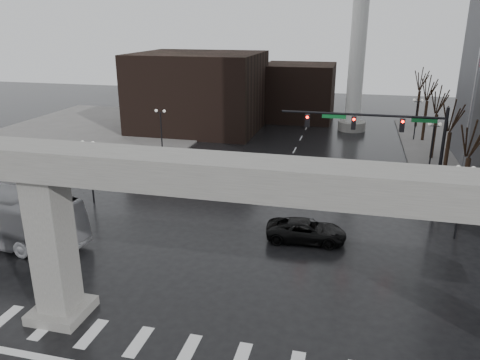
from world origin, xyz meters
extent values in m
plane|color=black|center=(0.00, 0.00, 0.00)|extent=(160.00, 160.00, 0.00)
cube|color=slate|center=(-26.00, 36.00, 0.07)|extent=(28.00, 36.00, 0.15)
cube|color=gray|center=(0.00, 0.00, 8.00)|extent=(48.00, 2.20, 1.40)
cube|color=gray|center=(-7.00, 0.00, 3.65)|extent=(1.60, 1.60, 7.30)
cube|color=gray|center=(-7.00, 0.00, 0.25)|extent=(2.60, 2.60, 0.50)
cube|color=black|center=(-14.00, 42.00, 5.00)|extent=(16.00, 14.00, 10.00)
cube|color=black|center=(-2.00, 52.00, 4.00)|extent=(10.00, 10.00, 8.00)
cylinder|color=white|center=(6.00, 46.00, 15.00)|extent=(2.00, 2.00, 30.00)
cylinder|color=gray|center=(6.00, 46.00, 0.60)|extent=(3.60, 3.60, 1.20)
cylinder|color=black|center=(12.80, 18.80, 4.00)|extent=(0.24, 0.24, 8.00)
cylinder|color=black|center=(6.80, 18.80, 7.20)|extent=(12.00, 0.18, 0.18)
cube|color=black|center=(9.80, 18.80, 6.55)|extent=(0.35, 0.30, 1.00)
cube|color=black|center=(6.30, 18.80, 6.55)|extent=(0.35, 0.30, 1.00)
cube|color=black|center=(2.80, 18.80, 6.55)|extent=(0.35, 0.30, 1.00)
sphere|color=#FF0C05|center=(9.80, 18.62, 6.85)|extent=(0.20, 0.20, 0.20)
cube|color=#0D5E27|center=(11.30, 18.80, 7.00)|extent=(1.80, 0.05, 0.35)
cube|color=#0D5E27|center=(4.80, 18.80, 7.00)|extent=(1.80, 0.05, 0.35)
cylinder|color=silver|center=(15.00, 22.00, 6.00)|extent=(0.12, 0.12, 12.00)
cylinder|color=black|center=(13.50, 14.00, 2.40)|extent=(0.14, 0.14, 4.80)
cube|color=black|center=(13.50, 14.00, 4.75)|extent=(0.90, 0.06, 0.06)
sphere|color=silver|center=(13.05, 14.00, 4.95)|extent=(0.32, 0.32, 0.32)
sphere|color=silver|center=(13.95, 14.00, 4.95)|extent=(0.32, 0.32, 0.32)
cylinder|color=black|center=(13.50, 28.00, 2.40)|extent=(0.14, 0.14, 4.80)
cube|color=black|center=(13.50, 28.00, 4.75)|extent=(0.90, 0.06, 0.06)
sphere|color=silver|center=(13.05, 28.00, 4.95)|extent=(0.32, 0.32, 0.32)
sphere|color=silver|center=(13.95, 28.00, 4.95)|extent=(0.32, 0.32, 0.32)
cylinder|color=black|center=(13.50, 42.00, 2.40)|extent=(0.14, 0.14, 4.80)
cube|color=black|center=(13.50, 42.00, 4.75)|extent=(0.90, 0.06, 0.06)
sphere|color=silver|center=(13.05, 42.00, 4.95)|extent=(0.32, 0.32, 0.32)
sphere|color=silver|center=(13.95, 42.00, 4.95)|extent=(0.32, 0.32, 0.32)
cylinder|color=black|center=(-13.50, 14.00, 2.40)|extent=(0.14, 0.14, 4.80)
cube|color=black|center=(-13.50, 14.00, 4.75)|extent=(0.90, 0.06, 0.06)
sphere|color=silver|center=(-13.95, 14.00, 4.95)|extent=(0.32, 0.32, 0.32)
sphere|color=silver|center=(-13.05, 14.00, 4.95)|extent=(0.32, 0.32, 0.32)
cylinder|color=black|center=(-13.50, 28.00, 2.40)|extent=(0.14, 0.14, 4.80)
cube|color=black|center=(-13.50, 28.00, 4.75)|extent=(0.90, 0.06, 0.06)
sphere|color=silver|center=(-13.95, 28.00, 4.95)|extent=(0.32, 0.32, 0.32)
sphere|color=silver|center=(-13.05, 28.00, 4.95)|extent=(0.32, 0.32, 0.32)
cylinder|color=black|center=(-13.50, 42.00, 2.40)|extent=(0.14, 0.14, 4.80)
cube|color=black|center=(-13.50, 42.00, 4.75)|extent=(0.90, 0.06, 0.06)
sphere|color=silver|center=(-13.95, 42.00, 4.95)|extent=(0.32, 0.32, 0.32)
sphere|color=silver|center=(-13.05, 42.00, 4.95)|extent=(0.32, 0.32, 0.32)
cylinder|color=black|center=(14.50, 18.00, 2.27)|extent=(0.34, 0.34, 4.55)
cylinder|color=black|center=(14.50, 18.00, 6.01)|extent=(0.12, 1.52, 2.98)
cylinder|color=black|center=(15.00, 18.25, 5.78)|extent=(0.83, 1.14, 2.51)
cylinder|color=black|center=(14.50, 26.00, 2.33)|extent=(0.34, 0.34, 4.66)
cylinder|color=black|center=(14.50, 26.00, 6.15)|extent=(0.12, 1.55, 3.05)
cylinder|color=black|center=(15.00, 26.25, 5.91)|extent=(0.85, 1.16, 2.57)
cylinder|color=black|center=(14.50, 34.00, 2.38)|extent=(0.34, 0.34, 4.76)
cylinder|color=black|center=(14.50, 34.00, 6.29)|extent=(0.12, 1.59, 3.11)
cylinder|color=black|center=(15.00, 34.25, 6.05)|extent=(0.86, 1.18, 2.62)
cylinder|color=black|center=(14.50, 42.00, 2.43)|extent=(0.34, 0.34, 4.87)
cylinder|color=black|center=(14.50, 42.00, 6.43)|extent=(0.12, 1.62, 3.18)
cylinder|color=black|center=(15.00, 42.25, 6.18)|extent=(0.88, 1.20, 2.68)
cylinder|color=black|center=(14.50, 50.00, 2.48)|extent=(0.34, 0.34, 4.97)
cylinder|color=black|center=(14.50, 50.00, 6.57)|extent=(0.12, 1.65, 3.25)
cylinder|color=black|center=(15.00, 50.25, 6.31)|extent=(0.89, 1.23, 2.74)
imported|color=black|center=(3.82, 11.24, 0.73)|extent=(5.38, 2.74, 1.46)
imported|color=black|center=(-6.17, 25.13, 0.70)|extent=(1.74, 4.13, 1.40)
camera|label=1|loc=(6.39, -17.14, 13.87)|focal=35.00mm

